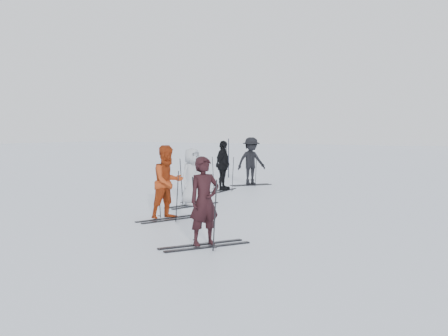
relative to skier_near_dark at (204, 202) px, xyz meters
name	(u,v)px	position (x,y,z in m)	size (l,w,h in m)	color
ground	(206,207)	(-2.69, 4.38, -0.80)	(120.00, 120.00, 0.00)	silver
skier_near_dark	(204,202)	(0.00, 0.00, 0.00)	(0.58, 0.38, 1.60)	black
skier_red	(168,183)	(-2.31, 2.10, 0.06)	(0.83, 0.65, 1.71)	#9A3311
skier_grey	(192,178)	(-3.13, 4.39, -0.02)	(0.76, 0.50, 1.56)	#A8ACB1
skier_uphill_left	(223,166)	(-4.29, 8.10, 0.05)	(0.99, 0.41, 1.69)	black
skier_uphill_far	(251,162)	(-4.30, 10.22, 0.09)	(1.15, 0.66, 1.77)	black
skis_near_dark	(204,211)	(0.00, 0.00, -0.16)	(0.93, 1.76, 1.28)	black
skis_red	(168,194)	(-2.31, 2.10, -0.20)	(0.87, 1.65, 1.21)	black
skis_grey	(192,182)	(-3.13, 4.39, -0.13)	(0.97, 1.83, 1.34)	black
skis_uphill_left	(223,173)	(-4.29, 8.10, -0.20)	(0.87, 1.65, 1.20)	black
skis_uphill_far	(251,169)	(-4.30, 10.22, -0.19)	(0.88, 1.66, 1.21)	black
piste_marker	(229,158)	(-6.62, 12.62, 0.05)	(0.04, 0.04, 1.70)	black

